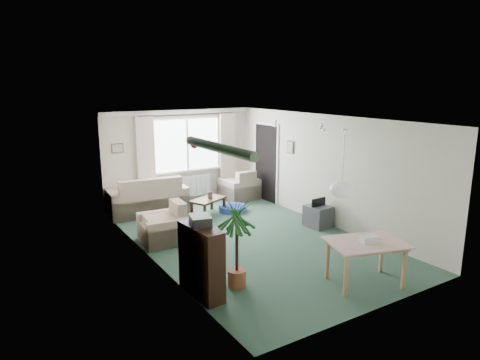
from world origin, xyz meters
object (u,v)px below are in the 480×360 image
dining_table (365,263)px  pet_bed (233,208)px  sofa (147,194)px  bookshelf (201,261)px  armchair_corner (239,184)px  coffee_table (208,206)px  houseplant (237,243)px  tv_cube (318,216)px  armchair_left (163,223)px

dining_table → pet_bed: dining_table is taller
sofa → bookshelf: bookshelf is taller
armchair_corner → pet_bed: armchair_corner is taller
coffee_table → bookshelf: 3.99m
armchair_corner → sofa: bearing=-3.0°
coffee_table → bookshelf: bookshelf is taller
houseplant → dining_table: 2.01m
armchair_corner → pet_bed: (-0.76, -0.93, -0.33)m
houseplant → coffee_table: bearing=69.1°
pet_bed → tv_cube: bearing=-63.3°
armchair_corner → dining_table: armchair_corner is taller
sofa → pet_bed: size_ratio=2.69×
armchair_corner → coffee_table: 1.64m
armchair_corner → coffee_table: (-1.39, -0.86, -0.20)m
sofa → dining_table: (1.58, -5.35, -0.12)m
pet_bed → armchair_corner: bearing=50.6°
pet_bed → armchair_left: bearing=-154.3°
armchair_left → houseplant: bearing=10.7°
bookshelf → tv_cube: 3.83m
dining_table → bookshelf: bearing=156.7°
sofa → houseplant: bearing=92.8°
armchair_corner → armchair_left: size_ratio=1.01×
sofa → coffee_table: sofa is taller
dining_table → armchair_corner: bearing=79.4°
dining_table → armchair_left: bearing=120.7°
tv_cube → pet_bed: (-0.99, 1.97, -0.16)m
sofa → bookshelf: size_ratio=1.72×
bookshelf → dining_table: (2.32, -1.00, -0.20)m
armchair_left → coffee_table: (1.59, 1.14, -0.20)m
bookshelf → pet_bed: size_ratio=1.56×
armchair_corner → tv_cube: bearing=92.0°
armchair_corner → tv_cube: size_ratio=1.74×
coffee_table → bookshelf: (-1.93, -3.47, 0.33)m
houseplant → pet_bed: bearing=60.2°
bookshelf → dining_table: 2.53m
tv_cube → bookshelf: bearing=-162.6°
armchair_left → dining_table: size_ratio=0.83×
pet_bed → dining_table: bearing=-93.1°
sofa → bookshelf: 4.42m
armchair_corner → armchair_left: 3.58m
armchair_left → tv_cube: bearing=79.0°
houseplant → dining_table: houseplant is taller
bookshelf → tv_cube: size_ratio=2.07×
sofa → tv_cube: bearing=138.6°
sofa → pet_bed: (1.81, -0.96, -0.39)m
sofa → dining_table: size_ratio=1.71×
houseplant → pet_bed: size_ratio=2.07×
coffee_table → armchair_left: bearing=-144.3°
dining_table → tv_cube: size_ratio=2.09×
sofa → armchair_left: sofa is taller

